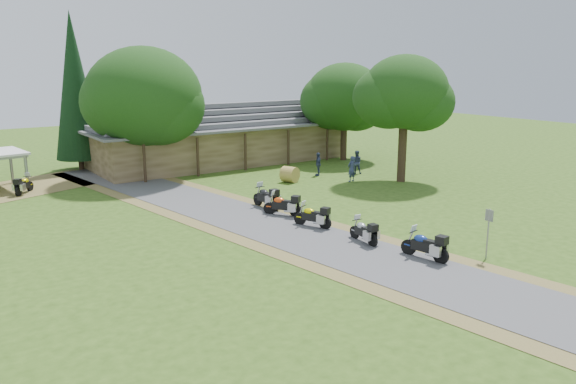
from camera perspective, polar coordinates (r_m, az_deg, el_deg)
ground at (r=24.49m, az=7.04°, el=-6.32°), size 120.00×120.00×0.00m
driveway at (r=27.15m, az=0.60°, el=-4.27°), size 51.95×51.95×0.00m
lodge at (r=46.75m, az=-7.20°, el=6.02°), size 21.40×9.40×4.90m
motorcycle_row_a at (r=24.22m, az=13.73°, el=-5.14°), size 0.98×2.05×1.35m
motorcycle_row_b at (r=25.93m, az=7.68°, el=-3.86°), size 0.74×1.79×1.19m
motorcycle_row_c at (r=28.09m, az=2.50°, el=-2.35°), size 1.27×1.93×1.26m
motorcycle_row_d at (r=30.13m, az=-0.56°, el=-1.21°), size 1.59×1.96×1.32m
motorcycle_row_e at (r=31.70m, az=-2.26°, el=-0.43°), size 0.77×2.08×1.40m
motorcycle_carport_a at (r=38.98m, az=-25.25°, el=0.74°), size 1.57×1.77×1.23m
person_a at (r=39.04m, az=6.48°, el=2.58°), size 0.64×0.49×2.09m
person_b at (r=41.88m, az=6.95°, el=3.23°), size 0.71×0.68×2.03m
person_c at (r=40.96m, az=3.09°, el=3.06°), size 0.68×0.69×1.99m
hay_bale at (r=38.66m, az=0.18°, el=1.80°), size 1.38×1.33×1.09m
sign_post at (r=24.86m, az=19.64°, el=-4.07°), size 0.39×0.07×2.17m
oak_lodge_left at (r=40.70m, az=-14.35°, el=7.82°), size 8.06×8.06×9.33m
oak_lodge_right at (r=47.50m, az=5.75°, el=8.36°), size 6.58×6.58×8.53m
oak_driveway at (r=39.16m, az=11.71°, el=8.21°), size 5.84×5.84×9.93m
cedar_near at (r=45.40m, az=-20.79°, el=9.47°), size 3.47×3.47×11.83m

